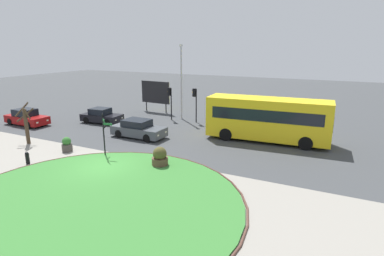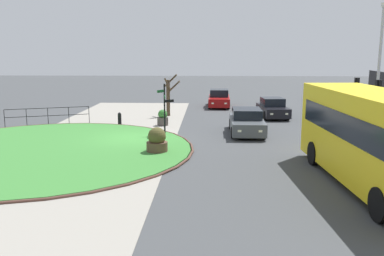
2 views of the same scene
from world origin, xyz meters
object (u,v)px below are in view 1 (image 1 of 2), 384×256
object	(u,v)px
bus_yellow	(268,119)
car_far_lane	(27,118)
lamppost_tall	(181,80)
bollard_foreground	(27,158)
street_tree_bare	(26,124)
traffic_light_near	(195,98)
billboard_left	(156,93)
car_trailing	(102,116)
planter_near_signpost	(160,158)
planter_kerbside	(67,145)
signpost_directional	(104,132)
car_near_lane	(138,129)
traffic_light_far	(170,96)

from	to	relation	value
bus_yellow	car_far_lane	xyz separation A→B (m)	(-21.49, -4.84, -1.12)
car_far_lane	lamppost_tall	size ratio (longest dim) A/B	0.60
bollard_foreground	street_tree_bare	world-z (taller)	street_tree_bare
traffic_light_near	billboard_left	distance (m)	6.57
car_trailing	planter_near_signpost	world-z (taller)	car_trailing
planter_near_signpost	car_far_lane	bearing A→B (deg)	168.69
car_far_lane	car_trailing	distance (m)	6.87
bus_yellow	planter_kerbside	xyz separation A→B (m)	(-12.00, -8.74, -1.31)
bus_yellow	lamppost_tall	size ratio (longest dim) A/B	1.27
car_far_lane	car_trailing	bearing A→B (deg)	34.58
signpost_directional	car_trailing	xyz separation A→B (m)	(-6.82, 7.20, -1.06)
bus_yellow	car_near_lane	distance (m)	10.31
bus_yellow	billboard_left	size ratio (longest dim) A/B	2.55
billboard_left	planter_near_signpost	bearing A→B (deg)	-53.68
lamppost_tall	planter_kerbside	bearing A→B (deg)	-100.94
traffic_light_near	planter_kerbside	bearing A→B (deg)	69.69
car_near_lane	lamppost_tall	size ratio (longest dim) A/B	0.61
car_far_lane	planter_kerbside	bearing A→B (deg)	-20.93
signpost_directional	bollard_foreground	size ratio (longest dim) A/B	3.68
bus_yellow	lamppost_tall	distance (m)	10.53
car_near_lane	traffic_light_near	world-z (taller)	traffic_light_near
car_near_lane	street_tree_bare	distance (m)	8.36
bollard_foreground	car_far_lane	size ratio (longest dim) A/B	0.18
bollard_foreground	lamppost_tall	world-z (taller)	lamppost_tall
bus_yellow	traffic_light_near	xyz separation A→B (m)	(-7.75, 3.14, 0.63)
car_near_lane	planter_near_signpost	xyz separation A→B (m)	(4.98, -4.67, -0.11)
bollard_foreground	street_tree_bare	xyz separation A→B (m)	(-3.84, 2.90, 1.16)
bollard_foreground	planter_kerbside	distance (m)	2.90
car_far_lane	car_trailing	size ratio (longest dim) A/B	1.09
billboard_left	street_tree_bare	world-z (taller)	billboard_left
traffic_light_near	car_near_lane	bearing A→B (deg)	73.67
signpost_directional	billboard_left	world-z (taller)	billboard_left
billboard_left	planter_kerbside	xyz separation A→B (m)	(1.82, -14.37, -1.69)
traffic_light_far	bollard_foreground	bearing A→B (deg)	89.81
bus_yellow	car_far_lane	size ratio (longest dim) A/B	2.13
traffic_light_near	planter_kerbside	xyz separation A→B (m)	(-4.25, -11.88, -1.94)
signpost_directional	bus_yellow	bearing A→B (deg)	42.89
signpost_directional	bollard_foreground	world-z (taller)	signpost_directional
car_far_lane	car_near_lane	bearing A→B (deg)	7.71
traffic_light_near	planter_kerbside	world-z (taller)	traffic_light_near
lamppost_tall	planter_near_signpost	bearing A→B (deg)	-67.74
bollard_foreground	planter_kerbside	size ratio (longest dim) A/B	0.77
planter_kerbside	car_far_lane	bearing A→B (deg)	157.64
lamppost_tall	traffic_light_near	bearing A→B (deg)	-20.40
bus_yellow	car_far_lane	distance (m)	22.06
car_trailing	traffic_light_far	bearing A→B (deg)	32.95
lamppost_tall	bollard_foreground	bearing A→B (deg)	-99.95
car_near_lane	traffic_light_near	bearing A→B (deg)	75.05
signpost_directional	traffic_light_near	size ratio (longest dim) A/B	0.90
signpost_directional	car_trailing	size ratio (longest dim) A/B	0.73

